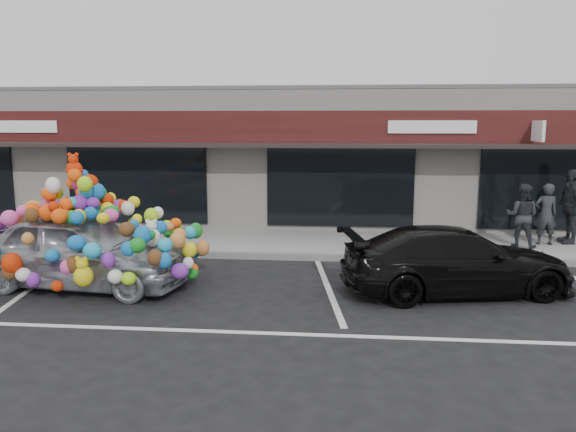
# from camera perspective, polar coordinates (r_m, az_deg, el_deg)

# --- Properties ---
(ground) EXTENTS (90.00, 90.00, 0.00)m
(ground) POSITION_cam_1_polar(r_m,az_deg,el_deg) (11.53, -10.07, -7.18)
(ground) COLOR black
(ground) RESTS_ON ground
(shop_building) EXTENTS (24.00, 7.20, 4.31)m
(shop_building) POSITION_cam_1_polar(r_m,az_deg,el_deg) (19.34, -3.62, 6.20)
(shop_building) COLOR silver
(shop_building) RESTS_ON ground
(sidewalk) EXTENTS (26.00, 3.00, 0.15)m
(sidewalk) POSITION_cam_1_polar(r_m,az_deg,el_deg) (15.28, -6.12, -2.65)
(sidewalk) COLOR gray
(sidewalk) RESTS_ON ground
(kerb) EXTENTS (26.00, 0.18, 0.16)m
(kerb) POSITION_cam_1_polar(r_m,az_deg,el_deg) (13.85, -7.35, -3.95)
(kerb) COLOR slate
(kerb) RESTS_ON ground
(parking_stripe_left) EXTENTS (0.73, 4.37, 0.01)m
(parking_stripe_left) POSITION_cam_1_polar(r_m,az_deg,el_deg) (12.91, -23.73, -6.02)
(parking_stripe_left) COLOR silver
(parking_stripe_left) RESTS_ON ground
(parking_stripe_mid) EXTENTS (0.73, 4.37, 0.01)m
(parking_stripe_mid) POSITION_cam_1_polar(r_m,az_deg,el_deg) (11.33, 4.12, -7.35)
(parking_stripe_mid) COLOR silver
(parking_stripe_mid) RESTS_ON ground
(lane_line) EXTENTS (14.00, 0.12, 0.01)m
(lane_line) POSITION_cam_1_polar(r_m,az_deg,el_deg) (9.02, -1.45, -11.84)
(lane_line) COLOR silver
(lane_line) RESTS_ON ground
(toy_car) EXTENTS (3.19, 4.90, 2.74)m
(toy_car) POSITION_cam_1_polar(r_m,az_deg,el_deg) (11.94, -20.35, -2.46)
(toy_car) COLOR silver
(toy_car) RESTS_ON ground
(black_sedan) EXTENTS (2.67, 4.72, 1.29)m
(black_sedan) POSITION_cam_1_polar(r_m,az_deg,el_deg) (11.35, 16.74, -4.35)
(black_sedan) COLOR black
(black_sedan) RESTS_ON ground
(pedestrian_a) EXTENTS (0.59, 0.40, 1.59)m
(pedestrian_a) POSITION_cam_1_polar(r_m,az_deg,el_deg) (15.86, 24.71, 0.17)
(pedestrian_a) COLOR black
(pedestrian_a) RESTS_ON sidewalk
(pedestrian_b) EXTENTS (0.96, 0.88, 1.61)m
(pedestrian_b) POSITION_cam_1_polar(r_m,az_deg,el_deg) (15.32, 22.69, 0.04)
(pedestrian_b) COLOR black
(pedestrian_b) RESTS_ON sidewalk
(pedestrian_c) EXTENTS (1.17, 0.56, 1.95)m
(pedestrian_c) POSITION_cam_1_polar(r_m,az_deg,el_deg) (16.31, 26.77, 0.89)
(pedestrian_c) COLOR #29272D
(pedestrian_c) RESTS_ON sidewalk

